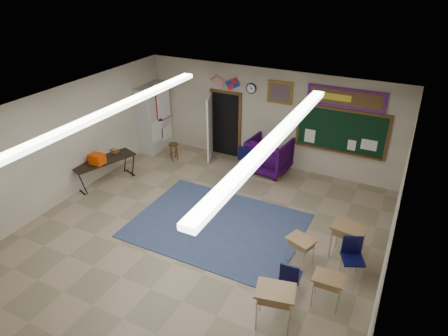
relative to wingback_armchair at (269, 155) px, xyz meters
The scene contains 24 objects.
floor 4.08m from the wingback_armchair, 94.11° to the right, with size 9.00×9.00×0.00m, color gray.
back_wall 1.11m from the wingback_armchair, 121.72° to the left, with size 8.00×0.04×3.00m, color beige.
left_wall 5.97m from the wingback_armchair, 136.78° to the right, with size 0.04×9.00×3.00m, color beige.
right_wall 5.56m from the wingback_armchair, 47.37° to the right, with size 0.04×9.00×3.00m, color beige.
ceiling 4.73m from the wingback_armchair, 94.11° to the right, with size 8.00×9.00×0.04m, color white.
area_rug 3.28m from the wingback_armchair, 91.59° to the right, with size 4.00×3.00×0.02m, color #344463.
fluorescent_strips 4.70m from the wingback_armchair, 94.11° to the right, with size 3.86×6.00×0.10m, color white, non-canonical shape.
doorway 1.89m from the wingback_armchair, 169.88° to the left, with size 1.10×0.89×2.16m.
chalkboard 2.17m from the wingback_armchair, 12.69° to the left, with size 2.55×0.14×1.30m.
bulletin_board 2.74m from the wingback_armchair, 12.81° to the left, with size 2.10×0.05×0.55m.
framed_art_print 1.87m from the wingback_armchair, 82.08° to the left, with size 0.75×0.05×0.65m.
wall_clock 2.05m from the wingback_armchair, 152.62° to the left, with size 0.32×0.05×0.32m.
wall_flags 2.61m from the wingback_armchair, 166.41° to the left, with size 1.16×0.06×0.70m, color red, non-canonical shape.
storage_cabinet 4.05m from the wingback_armchair, behind, with size 0.59×1.25×2.20m.
wingback_armchair is the anchor object (origin of this frame).
student_chair_reading 0.69m from the wingback_armchair, 151.57° to the right, with size 0.44×0.44×0.89m, color black, non-canonical shape.
student_chair_desk_a 5.03m from the wingback_armchair, 64.30° to the right, with size 0.40×0.40×0.81m, color black, non-canonical shape.
student_chair_desk_b 4.77m from the wingback_armchair, 48.68° to the right, with size 0.44×0.44×0.88m, color black, non-canonical shape.
student_desk_front_left 4.21m from the wingback_armchair, 60.13° to the right, with size 0.65×0.57×0.65m.
student_desk_front_right 4.19m from the wingback_armchair, 45.73° to the right, with size 0.74×0.60×0.82m.
student_desk_back_left 5.80m from the wingback_armchair, 68.11° to the right, with size 0.76×0.63×0.81m.
student_desk_back_right 5.35m from the wingback_armchair, 57.46° to the right, with size 0.57×0.44×0.66m.
folding_table 4.83m from the wingback_armchair, 144.62° to the right, with size 1.16×1.87×1.01m.
wooden_stool 3.08m from the wingback_armchair, 167.54° to the right, with size 0.31×0.31×0.55m.
Camera 1 is at (3.92, -6.21, 5.79)m, focal length 32.00 mm.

